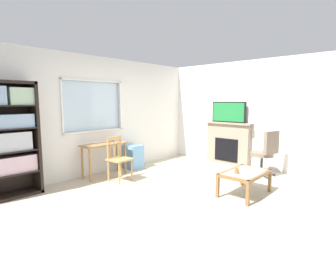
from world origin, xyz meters
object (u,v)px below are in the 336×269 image
object	(u,v)px
fireplace	(228,143)
sippy_cup	(237,171)
plastic_drawer_unit	(133,157)
office_chair	(265,151)
desk_under_window	(104,149)
bookshelf	(8,135)
wooden_chair	(119,158)
coffee_table	(245,175)
tv	(229,112)

from	to	relation	value
fireplace	sippy_cup	xyz separation A→B (m)	(-1.97, -1.27, -0.09)
plastic_drawer_unit	fireplace	size ratio (longest dim) A/B	0.45
fireplace	office_chair	size ratio (longest dim) A/B	1.26
plastic_drawer_unit	sippy_cup	xyz separation A→B (m)	(-0.07, -2.76, 0.17)
desk_under_window	bookshelf	bearing A→B (deg)	176.59
bookshelf	plastic_drawer_unit	distance (m)	2.75
wooden_chair	coffee_table	world-z (taller)	wooden_chair
wooden_chair	fireplace	world-z (taller)	fireplace
fireplace	tv	bearing A→B (deg)	180.00
desk_under_window	coffee_table	xyz separation A→B (m)	(0.97, -2.77, -0.24)
office_chair	coffee_table	bearing A→B (deg)	-172.39
desk_under_window	coffee_table	distance (m)	2.94
wooden_chair	sippy_cup	xyz separation A→B (m)	(0.79, -2.20, -0.01)
wooden_chair	desk_under_window	bearing A→B (deg)	88.51
sippy_cup	wooden_chair	bearing A→B (deg)	109.69
tv	sippy_cup	world-z (taller)	tv
coffee_table	sippy_cup	bearing A→B (deg)	162.95
plastic_drawer_unit	tv	world-z (taller)	tv
desk_under_window	plastic_drawer_unit	size ratio (longest dim) A/B	1.76
office_chair	sippy_cup	world-z (taller)	office_chair
desk_under_window	office_chair	bearing A→B (deg)	-48.96
bookshelf	sippy_cup	world-z (taller)	bookshelf
desk_under_window	tv	distance (m)	3.17
desk_under_window	fireplace	xyz separation A→B (m)	(2.74, -1.44, -0.04)
desk_under_window	coffee_table	bearing A→B (deg)	-70.77
desk_under_window	fireplace	distance (m)	3.09
plastic_drawer_unit	wooden_chair	bearing A→B (deg)	-146.68
wooden_chair	office_chair	world-z (taller)	office_chair
plastic_drawer_unit	office_chair	size ratio (longest dim) A/B	0.57
desk_under_window	sippy_cup	distance (m)	2.82
wooden_chair	sippy_cup	bearing A→B (deg)	-70.31
bookshelf	office_chair	bearing A→B (deg)	-33.71
wooden_chair	office_chair	distance (m)	3.08
tv	sippy_cup	distance (m)	2.49
tv	office_chair	xyz separation A→B (m)	(-0.46, -1.16, -0.78)
fireplace	coffee_table	distance (m)	2.23
bookshelf	plastic_drawer_unit	world-z (taller)	bookshelf
tv	bookshelf	bearing A→B (deg)	161.13
bookshelf	tv	world-z (taller)	bookshelf
fireplace	tv	xyz separation A→B (m)	(-0.02, 0.00, 0.79)
bookshelf	desk_under_window	bearing A→B (deg)	-3.41
plastic_drawer_unit	coffee_table	distance (m)	2.82
coffee_table	bookshelf	bearing A→B (deg)	133.80
fireplace	sippy_cup	world-z (taller)	fireplace
bookshelf	coffee_table	distance (m)	4.05
wooden_chair	sippy_cup	world-z (taller)	wooden_chair
wooden_chair	plastic_drawer_unit	size ratio (longest dim) A/B	1.59
wooden_chair	plastic_drawer_unit	distance (m)	1.04
fireplace	office_chair	xyz separation A→B (m)	(-0.48, -1.16, 0.01)
bookshelf	sippy_cup	bearing A→B (deg)	-47.68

